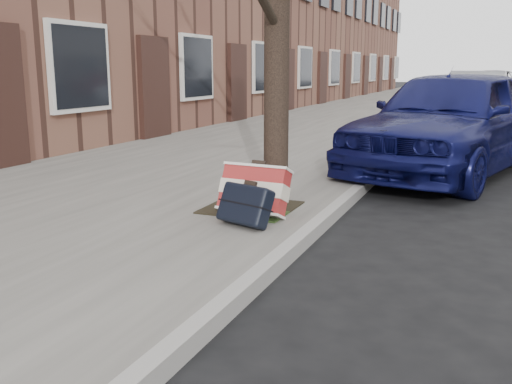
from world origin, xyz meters
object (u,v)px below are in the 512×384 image
at_px(suitcase_navy, 245,204).
at_px(car_near_mid, 475,95).
at_px(suitcase_red, 254,190).
at_px(car_near_front, 451,121).

relative_size(suitcase_navy, car_near_mid, 0.12).
distance_m(suitcase_red, car_near_mid, 13.27).
distance_m(suitcase_red, car_near_front, 3.99).
xyz_separation_m(car_near_front, car_near_mid, (-0.01, 9.50, -0.06)).
bearing_deg(suitcase_red, suitcase_navy, -75.58).
xyz_separation_m(suitcase_navy, car_near_mid, (1.39, 13.54, 0.39)).
distance_m(suitcase_red, suitcase_navy, 0.36).
distance_m(suitcase_navy, car_near_mid, 13.62).
bearing_deg(car_near_mid, suitcase_red, -92.24).
xyz_separation_m(suitcase_navy, car_near_front, (1.41, 4.04, 0.44)).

